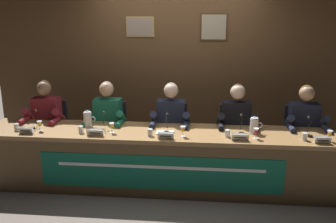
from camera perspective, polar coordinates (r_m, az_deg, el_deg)
The scene contains 36 objects.
ground_plane at distance 4.70m, azimuth 0.00°, elevation -11.54°, with size 12.00×12.00×0.00m, color #70665B.
wall_back_panelled at distance 5.67m, azimuth 1.37°, elevation 7.00°, with size 5.78×0.14×2.60m.
conference_table at distance 4.38m, azimuth -0.17°, elevation -6.30°, with size 4.58×0.74×0.72m.
chair_far_left at distance 5.43m, azimuth -17.72°, elevation -3.36°, with size 0.44×0.45×0.92m.
panelist_far_left at distance 5.18m, azimuth -18.81°, elevation -1.15°, with size 0.51×0.48×1.24m.
nameplate_far_left at distance 4.64m, azimuth -21.46°, elevation -2.78°, with size 0.17×0.06×0.08m.
juice_glass_far_left at distance 4.68m, azimuth -19.54°, elevation -1.88°, with size 0.06×0.06×0.12m.
water_cup_far_left at distance 4.81m, azimuth -22.71°, elevation -2.32°, with size 0.06×0.06×0.08m.
microphone_far_left at distance 4.83m, azimuth -20.35°, elevation -1.57°, with size 0.06×0.17×0.22m.
chair_left at distance 5.16m, azimuth -8.93°, elevation -3.77°, with size 0.44×0.45×0.92m.
panelist_left at distance 4.90m, azimuth -9.63°, elevation -1.46°, with size 0.51×0.48×1.24m.
nameplate_left at distance 4.33m, azimuth -11.38°, elevation -3.26°, with size 0.20×0.06×0.08m.
juice_glass_left at distance 4.39m, azimuth -8.84°, elevation -2.27°, with size 0.06×0.06×0.12m.
water_cup_left at distance 4.47m, azimuth -13.54°, elevation -2.83°, with size 0.06×0.06×0.08m.
microphone_left at distance 4.52m, azimuth -10.28°, elevation -1.95°, with size 0.06×0.17×0.22m.
chair_center at distance 5.03m, azimuth 0.60°, elevation -4.12°, with size 0.44×0.45×0.92m.
panelist_center at distance 4.75m, azimuth 0.40°, elevation -1.77°, with size 0.51×0.48×1.24m.
nameplate_center at distance 4.14m, azimuth -0.36°, elevation -3.83°, with size 0.18×0.06×0.08m.
juice_glass_center at distance 4.21m, azimuth 2.37°, elevation -2.85°, with size 0.06×0.06×0.12m.
water_cup_center at distance 4.25m, azimuth -2.83°, elevation -3.38°, with size 0.06×0.06×0.08m.
microphone_center at distance 4.38m, azimuth -0.23°, elevation -2.29°, with size 0.06×0.17×0.22m.
chair_right at distance 5.03m, azimuth 10.38°, elevation -4.36°, with size 0.44×0.45×0.92m.
panelist_right at distance 4.75m, azimuth 10.73°, elevation -2.02°, with size 0.51×0.48×1.24m.
nameplate_right at distance 4.17m, azimuth 11.27°, elevation -3.98°, with size 0.19×0.06×0.08m.
juice_glass_right at distance 4.26m, azimuth 13.69°, elevation -3.07°, with size 0.06×0.06×0.12m.
water_cup_right at distance 4.27m, azimuth 9.33°, elevation -3.46°, with size 0.06×0.06×0.08m.
microphone_right at distance 4.42m, azimuth 11.48°, elevation -2.42°, with size 0.06×0.17×0.22m.
chair_far_right at distance 5.18m, azimuth 19.88°, elevation -4.47°, with size 0.44×0.45×0.92m.
panelist_far_right at distance 4.91m, azimuth 20.73°, elevation -2.21°, with size 0.51×0.48×1.24m.
nameplate_far_right at distance 4.35m, azimuth 23.14°, elevation -4.15°, with size 0.17×0.06×0.08m.
juice_glass_far_right at distance 4.44m, azimuth 24.09°, elevation -3.23°, with size 0.06×0.06×0.12m.
water_cup_far_right at distance 4.39m, azimuth 20.71°, elevation -3.77°, with size 0.06×0.06×0.08m.
microphone_far_right at distance 4.55m, azimuth 21.38°, elevation -2.69°, with size 0.06×0.17×0.22m.
water_pitcher_left_side at distance 4.69m, azimuth -12.51°, elevation -1.20°, with size 0.15×0.10×0.21m.
water_pitcher_right_side at distance 4.44m, azimuth 13.41°, elevation -2.16°, with size 0.15×0.10×0.21m.
document_stack_center at distance 4.35m, azimuth -0.45°, elevation -3.33°, with size 0.21×0.15×0.01m.
Camera 1 is at (0.40, -4.17, 2.12)m, focal length 38.75 mm.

